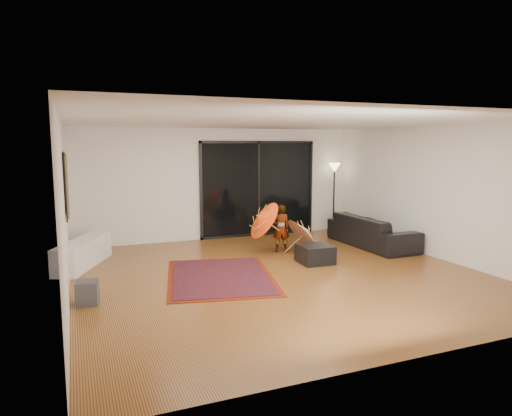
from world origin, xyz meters
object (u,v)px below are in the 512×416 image
media_console (83,253)px  child (281,228)px  ottoman (315,254)px  sofa (372,231)px

media_console → child: (4.00, -0.37, 0.27)m
media_console → ottoman: media_console is taller
sofa → ottoman: size_ratio=3.82×
media_console → ottoman: bearing=5.2°
ottoman → child: size_ratio=0.60×
media_console → child: child is taller
sofa → child: size_ratio=2.30×
sofa → media_console: bearing=84.2°
sofa → child: (-2.20, 0.23, 0.17)m
ottoman → child: bearing=102.1°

